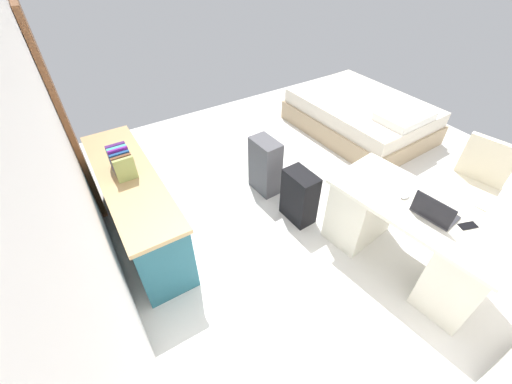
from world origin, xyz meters
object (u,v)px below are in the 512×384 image
suitcase_black (299,197)px  figurine_small (116,153)px  desk (408,235)px  credenza (137,206)px  suitcase_spare_grey (265,166)px  office_chair (468,191)px  cell_phone_near_laptop (468,226)px  laptop (434,212)px  computer_mouse (405,196)px  bed (361,116)px

suitcase_black → figurine_small: bearing=53.9°
desk → credenza: (1.63, 1.91, -0.01)m
suitcase_spare_grey → figurine_small: figurine_small is taller
desk → figurine_small: size_ratio=13.77×
office_chair → cell_phone_near_laptop: 0.95m
desk → office_chair: bearing=-86.8°
credenza → cell_phone_near_laptop: 2.84m
credenza → laptop: (-1.75, -1.88, 0.40)m
office_chair → suitcase_black: bearing=55.9°
office_chair → credenza: office_chair is taller
suitcase_black → suitcase_spare_grey: size_ratio=0.88×
computer_mouse → figurine_small: bearing=38.7°
suitcase_spare_grey → cell_phone_near_laptop: 2.02m
office_chair → computer_mouse: bearing=84.2°
bed → computer_mouse: size_ratio=19.61×
credenza → suitcase_spare_grey: size_ratio=2.72×
figurine_small → credenza: bearing=-179.7°
credenza → office_chair: bearing=-119.0°
suitcase_black → figurine_small: 1.83m
desk → suitcase_spare_grey: 1.63m
credenza → cell_phone_near_laptop: size_ratio=13.24×
bed → suitcase_black: (-0.96, 1.87, 0.05)m
cell_phone_near_laptop → suitcase_spare_grey: bearing=36.4°
suitcase_spare_grey → office_chair: bearing=-140.6°
bed → suitcase_spare_grey: (-0.38, 1.91, 0.09)m
credenza → computer_mouse: size_ratio=18.00×
bed → cell_phone_near_laptop: 2.67m
suitcase_black → office_chair: bearing=-126.8°
suitcase_spare_grey → figurine_small: 1.55m
office_chair → cell_phone_near_laptop: size_ratio=6.91×
office_chair → suitcase_black: office_chair is taller
suitcase_black → cell_phone_near_laptop: bearing=-159.8°
suitcase_spare_grey → suitcase_black: bearing=-179.4°
credenza → laptop: laptop is taller
office_chair → computer_mouse: 1.01m
suitcase_spare_grey → computer_mouse: (-1.41, -0.46, 0.41)m
credenza → suitcase_spare_grey: bearing=-92.8°
bed → figurine_small: 3.38m
suitcase_black → cell_phone_near_laptop: size_ratio=4.27×
desk → cell_phone_near_laptop: cell_phone_near_laptop is taller
desk → computer_mouse: computer_mouse is taller
office_chair → cell_phone_near_laptop: (-0.38, 0.82, 0.31)m
office_chair → laptop: size_ratio=2.79×
desk → laptop: bearing=167.5°
desk → laptop: size_ratio=4.50×
computer_mouse → figurine_small: size_ratio=0.91×
bed → computer_mouse: bearing=141.1°
office_chair → suitcase_spare_grey: office_chair is taller
laptop → cell_phone_near_laptop: size_ratio=2.48×
laptop → suitcase_spare_grey: bearing=15.2°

